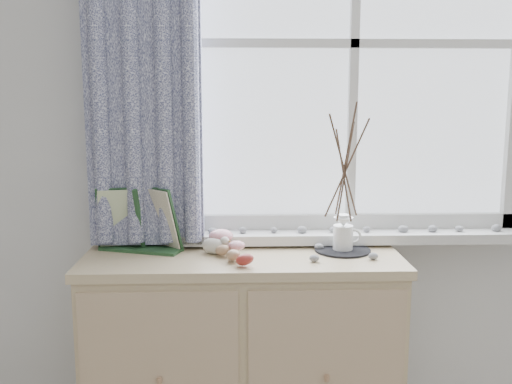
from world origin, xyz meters
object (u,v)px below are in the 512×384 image
at_px(toadstool_cluster, 225,239).
at_px(twig_pitcher, 345,166).
at_px(sideboard, 243,361).
at_px(botanical_book, 139,220).

xyz_separation_m(toadstool_cluster, twig_pitcher, (0.46, 0.01, 0.28)).
bearing_deg(sideboard, twig_pitcher, 6.79).
relative_size(sideboard, botanical_book, 3.24).
xyz_separation_m(sideboard, toadstool_cluster, (-0.07, 0.04, 0.48)).
height_order(sideboard, toadstool_cluster, toadstool_cluster).
xyz_separation_m(sideboard, botanical_book, (-0.39, 0.05, 0.55)).
bearing_deg(toadstool_cluster, botanical_book, 177.58).
height_order(toadstool_cluster, twig_pitcher, twig_pitcher).
bearing_deg(botanical_book, toadstool_cluster, 15.21).
bearing_deg(sideboard, botanical_book, 172.37).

